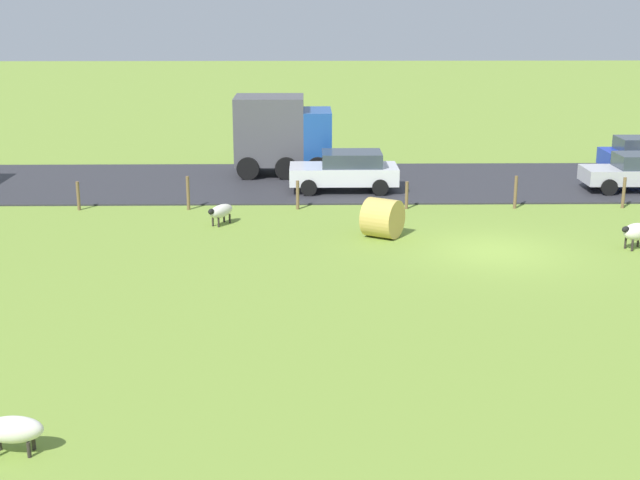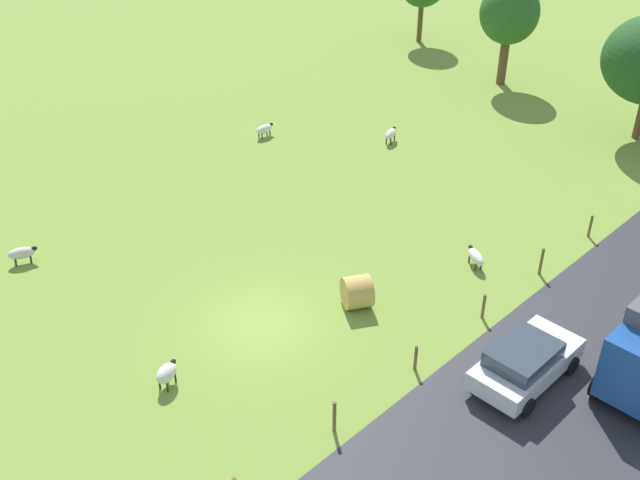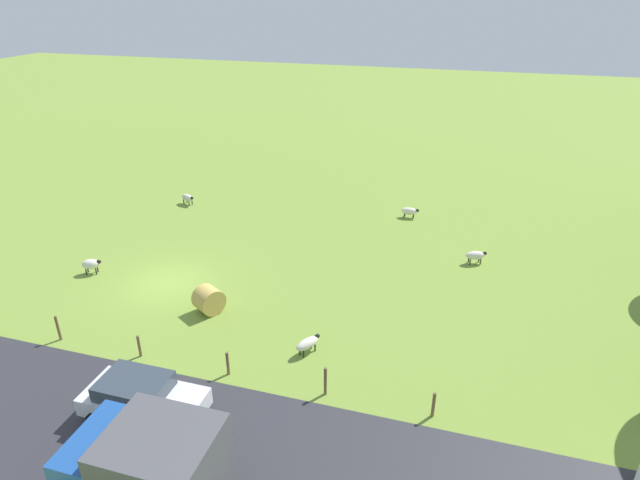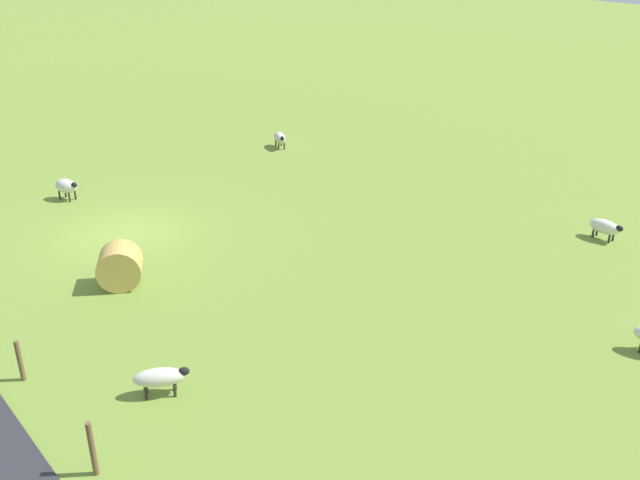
{
  "view_description": "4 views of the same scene",
  "coord_description": "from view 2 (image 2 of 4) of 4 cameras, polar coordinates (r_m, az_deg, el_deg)",
  "views": [
    {
      "loc": [
        -25.75,
        5.8,
        7.66
      ],
      "look_at": [
        -2.78,
        5.44,
        1.18
      ],
      "focal_mm": 49.04,
      "sensor_mm": 36.0,
      "label": 1
    },
    {
      "loc": [
        17.42,
        -14.37,
        18.3
      ],
      "look_at": [
        -1.9,
        4.97,
        0.59
      ],
      "focal_mm": 43.21,
      "sensor_mm": 36.0,
      "label": 2
    },
    {
      "loc": [
        20.66,
        14.39,
        14.15
      ],
      "look_at": [
        -6.5,
        6.36,
        0.34
      ],
      "focal_mm": 29.85,
      "sensor_mm": 36.0,
      "label": 3
    },
    {
      "loc": [
        9.07,
        20.97,
        9.94
      ],
      "look_at": [
        -4.04,
        5.58,
        0.53
      ],
      "focal_mm": 39.13,
      "sensor_mm": 36.0,
      "label": 4
    }
  ],
  "objects": [
    {
      "name": "road_strip",
      "position": [
        24.32,
        12.61,
        -16.84
      ],
      "size": [
        8.0,
        80.0,
        0.06
      ],
      "primitive_type": "cube",
      "color": "#2D2D33",
      "rests_on": "ground_plane"
    },
    {
      "name": "fence_post_5",
      "position": [
        35.64,
        19.39,
        0.98
      ],
      "size": [
        0.12,
        0.12,
        1.07
      ],
      "primitive_type": "cylinder",
      "color": "brown",
      "rests_on": "ground_plane"
    },
    {
      "name": "sheep_1",
      "position": [
        42.78,
        -4.14,
        8.2
      ],
      "size": [
        0.47,
        1.17,
        0.7
      ],
      "color": "silver",
      "rests_on": "ground_plane"
    },
    {
      "name": "sheep_4",
      "position": [
        34.23,
        -21.2,
        -0.91
      ],
      "size": [
        0.89,
        1.23,
        0.73
      ],
      "color": "beige",
      "rests_on": "ground_plane"
    },
    {
      "name": "fence_post_4",
      "position": [
        32.45,
        16.08,
        -1.52
      ],
      "size": [
        0.12,
        0.12,
        1.25
      ],
      "primitive_type": "cylinder",
      "color": "brown",
      "rests_on": "ground_plane"
    },
    {
      "name": "fence_post_2",
      "position": [
        26.96,
        7.1,
        -8.64
      ],
      "size": [
        0.12,
        0.12,
        1.03
      ],
      "primitive_type": "cylinder",
      "color": "brown",
      "rests_on": "ground_plane"
    },
    {
      "name": "sheep_2",
      "position": [
        32.38,
        11.46,
        -1.2
      ],
      "size": [
        1.25,
        0.98,
        0.7
      ],
      "color": "silver",
      "rests_on": "ground_plane"
    },
    {
      "name": "sheep_3",
      "position": [
        42.2,
        5.27,
        7.85
      ],
      "size": [
        0.81,
        1.22,
        0.74
      ],
      "color": "silver",
      "rests_on": "ground_plane"
    },
    {
      "name": "fence_post_1",
      "position": [
        24.64,
        1.07,
        -12.94
      ],
      "size": [
        0.12,
        0.12,
        1.23
      ],
      "primitive_type": "cylinder",
      "color": "brown",
      "rests_on": "ground_plane"
    },
    {
      "name": "car_0",
      "position": [
        26.98,
        14.97,
        -8.67
      ],
      "size": [
        2.19,
        4.3,
        1.56
      ],
      "color": "silver",
      "rests_on": "road_strip"
    },
    {
      "name": "fence_post_3",
      "position": [
        29.58,
        12.02,
        -4.82
      ],
      "size": [
        0.12,
        0.12,
        1.07
      ],
      "primitive_type": "cylinder",
      "color": "brown",
      "rests_on": "ground_plane"
    },
    {
      "name": "sheep_0",
      "position": [
        26.64,
        -11.29,
        -9.63
      ],
      "size": [
        0.86,
        1.09,
        0.83
      ],
      "color": "silver",
      "rests_on": "ground_plane"
    },
    {
      "name": "hay_bale_0",
      "position": [
        29.51,
        2.77,
        -3.86
      ],
      "size": [
        1.63,
        1.55,
        1.28
      ],
      "primitive_type": "cylinder",
      "rotation": [
        1.57,
        0.0,
        2.6
      ],
      "color": "tan",
      "rests_on": "ground_plane"
    },
    {
      "name": "ground_plane",
      "position": [
        29.07,
        -4.31,
        -6.19
      ],
      "size": [
        160.0,
        160.0,
        0.0
      ],
      "primitive_type": "plane",
      "color": "olive"
    },
    {
      "name": "tree_2",
      "position": [
        50.02,
        13.86,
        15.97
      ],
      "size": [
        3.62,
        3.62,
        6.42
      ],
      "color": "brown",
      "rests_on": "ground_plane"
    }
  ]
}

